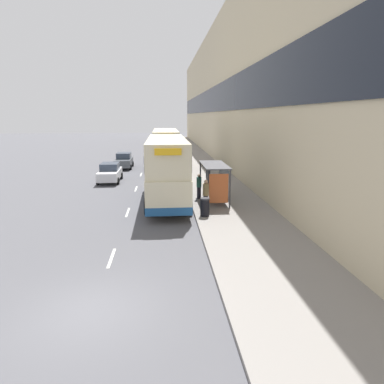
% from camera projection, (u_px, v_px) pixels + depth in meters
% --- Properties ---
extents(ground_plane, '(220.00, 220.00, 0.00)m').
position_uv_depth(ground_plane, '(93.00, 311.00, 10.31)').
color(ground_plane, '#515156').
extents(pavement, '(5.00, 93.00, 0.14)m').
position_uv_depth(pavement, '(193.00, 157.00, 48.28)').
color(pavement, gray).
rests_on(pavement, ground_plane).
extents(terrace_facade, '(3.10, 93.00, 17.48)m').
position_uv_depth(terrace_facade, '(222.00, 94.00, 46.72)').
color(terrace_facade, '#C6B793').
rests_on(terrace_facade, ground_plane).
extents(lane_mark_0, '(0.12, 2.00, 0.01)m').
position_uv_depth(lane_mark_0, '(112.00, 258.00, 14.17)').
color(lane_mark_0, silver).
rests_on(lane_mark_0, ground_plane).
extents(lane_mark_1, '(0.12, 2.00, 0.01)m').
position_uv_depth(lane_mark_1, '(128.00, 212.00, 20.88)').
color(lane_mark_1, silver).
rests_on(lane_mark_1, ground_plane).
extents(lane_mark_2, '(0.12, 2.00, 0.01)m').
position_uv_depth(lane_mark_2, '(136.00, 189.00, 27.58)').
color(lane_mark_2, silver).
rests_on(lane_mark_2, ground_plane).
extents(lane_mark_3, '(0.12, 2.00, 0.01)m').
position_uv_depth(lane_mark_3, '(141.00, 175.00, 34.29)').
color(lane_mark_3, silver).
rests_on(lane_mark_3, ground_plane).
extents(lane_mark_4, '(0.12, 2.00, 0.01)m').
position_uv_depth(lane_mark_4, '(144.00, 165.00, 40.99)').
color(lane_mark_4, silver).
rests_on(lane_mark_4, ground_plane).
extents(lane_mark_5, '(0.12, 2.00, 0.01)m').
position_uv_depth(lane_mark_5, '(147.00, 158.00, 47.70)').
color(lane_mark_5, silver).
rests_on(lane_mark_5, ground_plane).
extents(lane_mark_6, '(0.12, 2.00, 0.01)m').
position_uv_depth(lane_mark_6, '(149.00, 153.00, 54.40)').
color(lane_mark_6, silver).
rests_on(lane_mark_6, ground_plane).
extents(bus_shelter, '(1.60, 4.20, 2.48)m').
position_uv_depth(bus_shelter, '(217.00, 176.00, 22.53)').
color(bus_shelter, '#4C4C51').
rests_on(bus_shelter, ground_plane).
extents(double_decker_bus_near, '(2.85, 10.88, 4.30)m').
position_uv_depth(double_decker_bus_near, '(167.00, 168.00, 23.26)').
color(double_decker_bus_near, beige).
rests_on(double_decker_bus_near, ground_plane).
extents(double_decker_bus_ahead, '(2.85, 11.30, 4.30)m').
position_uv_depth(double_decker_bus_ahead, '(166.00, 149.00, 36.50)').
color(double_decker_bus_ahead, beige).
rests_on(double_decker_bus_ahead, ground_plane).
extents(car_0, '(2.02, 4.21, 1.73)m').
position_uv_depth(car_0, '(162.00, 137.00, 79.19)').
color(car_0, '#B7B799').
rests_on(car_0, ground_plane).
extents(car_1, '(2.06, 4.36, 1.73)m').
position_uv_depth(car_1, '(162.00, 142.00, 65.24)').
color(car_1, '#4C5156').
rests_on(car_1, ground_plane).
extents(car_2, '(1.91, 4.31, 1.65)m').
position_uv_depth(car_2, '(110.00, 172.00, 30.49)').
color(car_2, silver).
rests_on(car_2, ground_plane).
extents(car_3, '(1.91, 4.34, 1.72)m').
position_uv_depth(car_3, '(124.00, 161.00, 38.39)').
color(car_3, '#4C5156').
rests_on(car_3, ground_plane).
extents(pedestrian_at_shelter, '(0.35, 0.35, 1.78)m').
position_uv_depth(pedestrian_at_shelter, '(208.00, 177.00, 27.10)').
color(pedestrian_at_shelter, '#23232D').
rests_on(pedestrian_at_shelter, ground_plane).
extents(pedestrian_1, '(0.34, 0.34, 1.73)m').
position_uv_depth(pedestrian_1, '(199.00, 186.00, 23.61)').
color(pedestrian_1, '#23232D').
rests_on(pedestrian_1, ground_plane).
extents(pedestrian_2, '(0.37, 0.37, 1.85)m').
position_uv_depth(pedestrian_2, '(206.00, 194.00, 20.81)').
color(pedestrian_2, '#23232D').
rests_on(pedestrian_2, ground_plane).
extents(litter_bin, '(0.55, 0.55, 1.05)m').
position_uv_depth(litter_bin, '(205.00, 207.00, 19.57)').
color(litter_bin, black).
rests_on(litter_bin, ground_plane).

